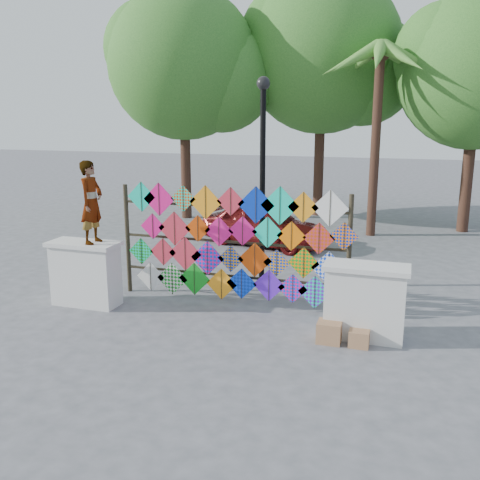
% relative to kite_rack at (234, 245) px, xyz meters
% --- Properties ---
extents(ground, '(80.00, 80.00, 0.00)m').
position_rel_kite_rack_xyz_m(ground, '(-0.09, -0.73, -1.22)').
color(ground, gray).
rests_on(ground, ground).
extents(parapet_left, '(1.40, 0.65, 1.28)m').
position_rel_kite_rack_xyz_m(parapet_left, '(-2.79, -0.93, -0.57)').
color(parapet_left, silver).
rests_on(parapet_left, ground).
extents(parapet_right, '(1.40, 0.65, 1.28)m').
position_rel_kite_rack_xyz_m(parapet_right, '(2.61, -0.93, -0.57)').
color(parapet_right, silver).
rests_on(parapet_right, ground).
extents(kite_rack, '(4.90, 0.24, 2.41)m').
position_rel_kite_rack_xyz_m(kite_rack, '(0.00, 0.00, 0.00)').
color(kite_rack, '#2C2518').
rests_on(kite_rack, ground).
extents(tree_west, '(5.85, 5.20, 8.01)m').
position_rel_kite_rack_xyz_m(tree_west, '(-4.49, 8.30, 4.16)').
color(tree_west, '#47291E').
rests_on(tree_west, ground).
extents(tree_mid, '(6.30, 5.60, 8.61)m').
position_rel_kite_rack_xyz_m(tree_mid, '(0.02, 10.30, 4.55)').
color(tree_mid, '#47291E').
rests_on(tree_mid, ground).
extents(tree_east, '(5.40, 4.80, 7.42)m').
position_rel_kite_rack_xyz_m(tree_east, '(5.00, 8.80, 3.77)').
color(tree_east, '#47291E').
rests_on(tree_east, ground).
extents(palm_tree, '(3.62, 3.62, 5.83)m').
position_rel_kite_rack_xyz_m(palm_tree, '(2.11, 7.27, 3.73)').
color(palm_tree, '#47291E').
rests_on(palm_tree, ground).
extents(vendor_woman, '(0.38, 0.58, 1.58)m').
position_rel_kite_rack_xyz_m(vendor_woman, '(-2.55, -0.93, 0.85)').
color(vendor_woman, '#99999E').
rests_on(vendor_woman, parapet_left).
extents(sedan, '(3.95, 2.41, 1.26)m').
position_rel_kite_rack_xyz_m(sedan, '(-0.76, 4.99, -0.59)').
color(sedan, '#5E1010').
rests_on(sedan, ground).
extents(lamppost, '(0.28, 0.28, 4.46)m').
position_rel_kite_rack_xyz_m(lamppost, '(0.21, 1.27, 1.47)').
color(lamppost, black).
rests_on(lamppost, ground).
extents(cardboard_box_near, '(0.40, 0.35, 0.35)m').
position_rel_kite_rack_xyz_m(cardboard_box_near, '(2.09, -1.28, -1.04)').
color(cardboard_box_near, '#AC7A53').
rests_on(cardboard_box_near, ground).
extents(cardboard_box_far, '(0.33, 0.30, 0.27)m').
position_rel_kite_rack_xyz_m(cardboard_box_far, '(2.58, -1.30, -1.08)').
color(cardboard_box_far, '#AC7A53').
rests_on(cardboard_box_far, ground).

